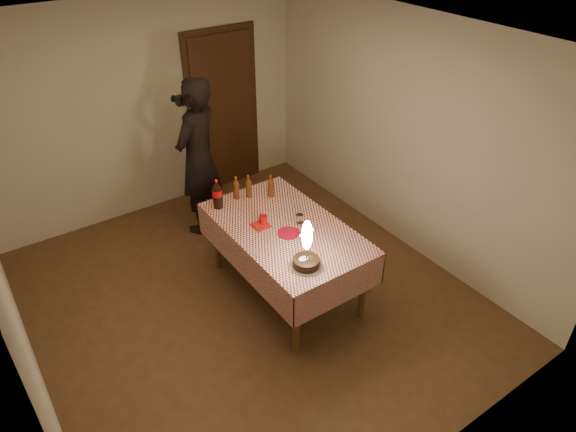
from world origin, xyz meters
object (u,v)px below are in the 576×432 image
at_px(birthday_cake, 307,253).
at_px(amber_bottle_mid, 249,187).
at_px(cola_bottle, 217,194).
at_px(amber_bottle_right, 271,186).
at_px(photographer, 198,157).
at_px(amber_bottle_left, 236,188).
at_px(red_cup, 263,220).
at_px(clear_cup, 300,219).
at_px(red_plate, 289,233).
at_px(dining_table, 285,236).

relative_size(birthday_cake, amber_bottle_mid, 1.85).
xyz_separation_m(cola_bottle, amber_bottle_right, (0.56, -0.13, -0.03)).
xyz_separation_m(amber_bottle_mid, photographer, (-0.15, 0.86, 0.02)).
xyz_separation_m(amber_bottle_left, amber_bottle_right, (0.31, -0.17, 0.00)).
bearing_deg(amber_bottle_left, red_cup, -93.66).
distance_m(birthday_cake, red_cup, 0.76).
xyz_separation_m(red_cup, cola_bottle, (-0.21, 0.53, 0.10)).
xyz_separation_m(cola_bottle, amber_bottle_left, (0.24, 0.05, -0.03)).
xyz_separation_m(clear_cup, amber_bottle_left, (-0.27, 0.75, 0.07)).
bearing_deg(amber_bottle_mid, amber_bottle_right, -33.13).
relative_size(birthday_cake, clear_cup, 5.23).
height_order(birthday_cake, clear_cup, birthday_cake).
height_order(clear_cup, amber_bottle_left, amber_bottle_left).
relative_size(cola_bottle, photographer, 0.17).
height_order(red_cup, photographer, photographer).
bearing_deg(red_plate, red_cup, 113.69).
bearing_deg(birthday_cake, amber_bottle_left, 86.87).
height_order(birthday_cake, amber_bottle_right, birthday_cake).
relative_size(red_plate, photographer, 0.12).
bearing_deg(red_plate, birthday_cake, -107.47).
distance_m(amber_bottle_left, photographer, 0.82).
bearing_deg(amber_bottle_left, amber_bottle_mid, -21.63).
height_order(red_cup, cola_bottle, cola_bottle).
relative_size(birthday_cake, red_cup, 4.71).
bearing_deg(amber_bottle_left, dining_table, -81.22).
bearing_deg(dining_table, cola_bottle, 117.56).
bearing_deg(birthday_cake, amber_bottle_right, 71.44).
xyz_separation_m(red_plate, amber_bottle_mid, (0.04, 0.79, 0.11)).
bearing_deg(birthday_cake, photographer, 88.86).
bearing_deg(birthday_cake, red_cup, 87.27).
xyz_separation_m(birthday_cake, red_plate, (0.15, 0.48, -0.14)).
bearing_deg(red_cup, amber_bottle_mid, 73.49).
xyz_separation_m(amber_bottle_left, photographer, (-0.03, 0.82, 0.02)).
distance_m(amber_bottle_right, photographer, 1.05).
xyz_separation_m(red_cup, amber_bottle_left, (0.04, 0.58, 0.07)).
xyz_separation_m(red_plate, red_cup, (-0.12, 0.27, 0.05)).
xyz_separation_m(birthday_cake, amber_bottle_mid, (0.19, 1.28, -0.02)).
xyz_separation_m(dining_table, birthday_cake, (-0.19, -0.59, 0.25)).
height_order(cola_bottle, amber_bottle_left, cola_bottle).
height_order(red_cup, amber_bottle_right, amber_bottle_right).
bearing_deg(amber_bottle_right, cola_bottle, 167.15).
bearing_deg(cola_bottle, amber_bottle_mid, -0.07).
xyz_separation_m(birthday_cake, amber_bottle_left, (0.07, 1.32, -0.02)).
distance_m(amber_bottle_right, amber_bottle_mid, 0.23).
relative_size(amber_bottle_left, amber_bottle_right, 1.00).
bearing_deg(red_plate, clear_cup, 25.42).
height_order(birthday_cake, photographer, photographer).
height_order(dining_table, clear_cup, clear_cup).
bearing_deg(photographer, amber_bottle_mid, -80.18).
height_order(dining_table, amber_bottle_right, amber_bottle_right).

